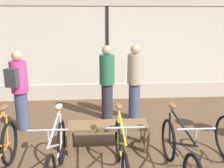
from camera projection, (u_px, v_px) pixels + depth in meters
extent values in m
cube|color=beige|center=(107.00, 91.00, 7.24)|extent=(12.00, 0.08, 0.45)
cube|color=silver|center=(107.00, 46.00, 6.91)|extent=(12.00, 0.04, 2.15)
cube|color=black|center=(107.00, 46.00, 6.89)|extent=(0.08, 0.02, 2.15)
torus|color=black|center=(9.00, 143.00, 3.97)|extent=(0.05, 0.71, 0.71)
cylinder|color=orange|center=(7.00, 130.00, 3.87)|extent=(0.03, 0.11, 0.49)
cylinder|color=orange|center=(4.00, 150.00, 3.74)|extent=(0.03, 0.47, 0.03)
cylinder|color=#B2B2B7|center=(4.00, 112.00, 3.75)|extent=(0.02, 0.02, 0.14)
ellipsoid|color=brown|center=(3.00, 107.00, 3.73)|extent=(0.11, 0.22, 0.06)
torus|color=black|center=(62.00, 142.00, 4.00)|extent=(0.04, 0.71, 0.71)
cylinder|color=#BCBCC1|center=(55.00, 146.00, 3.39)|extent=(0.03, 0.99, 0.51)
cylinder|color=#BCBCC1|center=(61.00, 129.00, 3.90)|extent=(0.03, 0.11, 0.49)
cylinder|color=#BCBCC1|center=(55.00, 126.00, 3.35)|extent=(0.03, 0.92, 0.10)
cylinder|color=#BCBCC1|center=(60.00, 149.00, 3.77)|extent=(0.03, 0.48, 0.03)
cylinder|color=#B2B2B7|center=(59.00, 111.00, 3.78)|extent=(0.02, 0.02, 0.14)
ellipsoid|color=#B2A893|center=(59.00, 107.00, 3.76)|extent=(0.11, 0.22, 0.06)
cylinder|color=#B2B2B7|center=(48.00, 135.00, 2.88)|extent=(0.02, 0.02, 0.12)
cylinder|color=#ADADB2|center=(48.00, 130.00, 2.87)|extent=(0.46, 0.02, 0.02)
torus|color=black|center=(118.00, 141.00, 4.06)|extent=(0.04, 0.68, 0.68)
cylinder|color=gold|center=(122.00, 144.00, 3.47)|extent=(0.03, 0.95, 0.51)
cylinder|color=gold|center=(118.00, 128.00, 3.96)|extent=(0.03, 0.11, 0.49)
cylinder|color=gold|center=(122.00, 125.00, 3.43)|extent=(0.03, 0.88, 0.10)
cylinder|color=gold|center=(119.00, 148.00, 3.84)|extent=(0.03, 0.46, 0.03)
cylinder|color=#B2B2B7|center=(119.00, 111.00, 3.84)|extent=(0.02, 0.02, 0.14)
ellipsoid|color=brown|center=(119.00, 106.00, 3.82)|extent=(0.11, 0.22, 0.06)
cylinder|color=#B2B2B7|center=(126.00, 132.00, 2.98)|extent=(0.02, 0.02, 0.12)
cylinder|color=#ADADB2|center=(126.00, 128.00, 2.97)|extent=(0.46, 0.02, 0.02)
torus|color=black|center=(168.00, 140.00, 4.07)|extent=(0.05, 0.69, 0.69)
cylinder|color=black|center=(181.00, 144.00, 3.45)|extent=(0.03, 1.01, 0.51)
cylinder|color=black|center=(170.00, 128.00, 3.97)|extent=(0.03, 0.11, 0.49)
cylinder|color=black|center=(182.00, 125.00, 3.41)|extent=(0.03, 0.94, 0.10)
cylinder|color=black|center=(173.00, 148.00, 3.84)|extent=(0.03, 0.49, 0.03)
cylinder|color=#B2B2B7|center=(172.00, 110.00, 3.86)|extent=(0.02, 0.02, 0.14)
ellipsoid|color=brown|center=(172.00, 105.00, 3.84)|extent=(0.11, 0.22, 0.06)
cylinder|color=#B2B2B7|center=(196.00, 134.00, 2.94)|extent=(0.02, 0.02, 0.12)
cylinder|color=#ADADB2|center=(196.00, 129.00, 2.92)|extent=(0.46, 0.02, 0.02)
cube|color=brown|center=(108.00, 125.00, 4.39)|extent=(1.40, 0.44, 0.05)
cube|color=brown|center=(70.00, 144.00, 4.24)|extent=(0.08, 0.08, 0.42)
cube|color=brown|center=(147.00, 141.00, 4.32)|extent=(0.08, 0.08, 0.42)
cube|color=brown|center=(72.00, 134.00, 4.58)|extent=(0.08, 0.08, 0.42)
cube|color=brown|center=(143.00, 132.00, 4.67)|extent=(0.08, 0.08, 0.42)
cylinder|color=#424C6B|center=(22.00, 111.00, 5.22)|extent=(0.32, 0.32, 0.81)
cylinder|color=#D13D84|center=(19.00, 77.00, 5.04)|extent=(0.42, 0.42, 0.64)
sphere|color=tan|center=(17.00, 56.00, 4.93)|extent=(0.21, 0.21, 0.21)
cube|color=#38383D|center=(12.00, 78.00, 4.80)|extent=(0.27, 0.20, 0.36)
cylinder|color=#424C6B|center=(134.00, 101.00, 5.75)|extent=(0.34, 0.34, 0.84)
cylinder|color=tan|center=(135.00, 69.00, 5.55)|extent=(0.44, 0.44, 0.67)
sphere|color=tan|center=(135.00, 49.00, 5.44)|extent=(0.22, 0.22, 0.22)
cylinder|color=#2D2D38|center=(107.00, 101.00, 5.77)|extent=(0.37, 0.37, 0.83)
cylinder|color=#286647|center=(107.00, 70.00, 5.58)|extent=(0.48, 0.48, 0.66)
sphere|color=tan|center=(107.00, 50.00, 5.47)|extent=(0.21, 0.21, 0.21)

